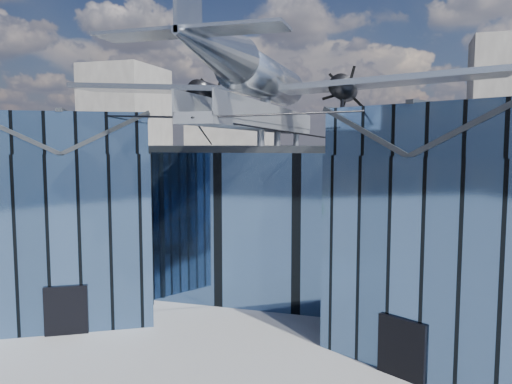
# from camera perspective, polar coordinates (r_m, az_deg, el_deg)

# --- Properties ---
(ground_plane) EXTENTS (120.00, 120.00, 0.00)m
(ground_plane) POSITION_cam_1_polar(r_m,az_deg,el_deg) (29.13, -1.17, -14.62)
(ground_plane) COLOR gray
(museum) EXTENTS (32.88, 24.50, 17.60)m
(museum) POSITION_cam_1_polar(r_m,az_deg,el_deg) (33.24, 1.90, -2.25)
(museum) COLOR #45638C
(museum) RESTS_ON ground
(bg_towers) EXTENTS (77.00, 24.50, 26.00)m
(bg_towers) POSITION_cam_1_polar(r_m,az_deg,el_deg) (76.82, 11.62, 5.37)
(bg_towers) COLOR gray
(bg_towers) RESTS_ON ground
(tree_side_w) EXTENTS (3.73, 3.73, 5.32)m
(tree_side_w) POSITION_cam_1_polar(r_m,az_deg,el_deg) (49.40, -24.35, -2.46)
(tree_side_w) COLOR #332114
(tree_side_w) RESTS_ON ground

